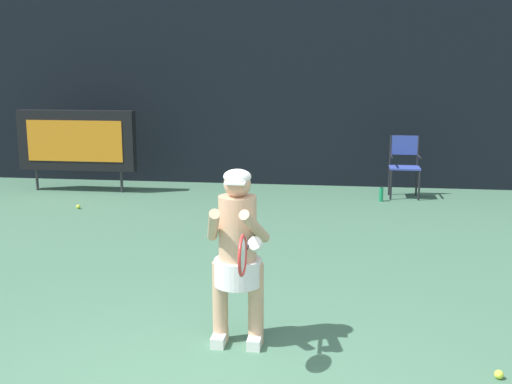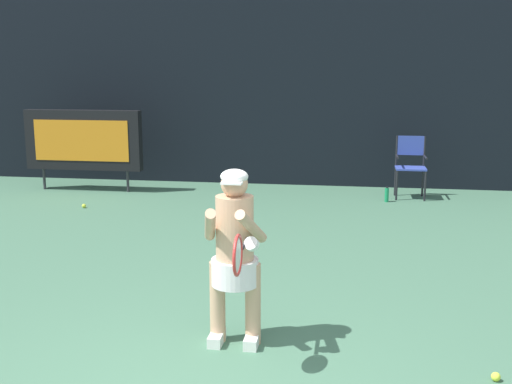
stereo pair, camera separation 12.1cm
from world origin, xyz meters
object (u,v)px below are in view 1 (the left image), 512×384
Objects in this scene: scoreboard at (77,141)px; umpire_chair at (404,163)px; tennis_racket at (243,254)px; tennis_ball_spare at (78,207)px; tennis_player at (238,251)px; water_bottle at (381,194)px; tennis_ball_loose at (499,374)px.

scoreboard reaches higher than umpire_chair.
scoreboard is at bearing 106.48° from tennis_racket.
scoreboard is at bearing 112.59° from tennis_ball_spare.
tennis_player reaches higher than tennis_ball_spare.
tennis_ball_loose is at bearing -85.50° from water_bottle.
umpire_chair is 6.69m from tennis_ball_loose.
water_bottle is at bearing -1.64° from scoreboard.
tennis_ball_loose is (0.49, -6.23, -0.09)m from water_bottle.
tennis_racket reaches higher than tennis_ball_spare.
tennis_ball_spare is at bearing -67.41° from scoreboard.
tennis_player reaches higher than water_bottle.
tennis_player is 2.45× the size of tennis_racket.
tennis_player is at bearing 170.08° from tennis_ball_loose.
tennis_racket is at bearing -104.91° from umpire_chair.
umpire_chair is at bearing 46.78° from water_bottle.
umpire_chair is at bearing 17.48° from tennis_ball_spare.
tennis_ball_loose is at bearing -89.33° from umpire_chair.
tennis_racket is (-1.41, -6.39, 0.81)m from water_bottle.
umpire_chair is 7.07m from tennis_racket.
water_bottle is at bearing 14.16° from tennis_ball_spare.
water_bottle is 0.44× the size of tennis_racket.
umpire_chair reaches higher than water_bottle.
scoreboard is 3.65× the size of tennis_racket.
water_bottle is 6.59m from tennis_racket.
scoreboard is 7.23m from tennis_player.
tennis_racket is (4.11, -6.54, -0.01)m from scoreboard.
tennis_player is 2.19m from tennis_ball_loose.
tennis_ball_loose is at bearing -46.73° from scoreboard.
tennis_ball_spare is at bearing -165.84° from water_bottle.
tennis_player is (-1.53, -5.87, 0.68)m from water_bottle.
water_bottle is 3.90× the size of tennis_ball_spare.
tennis_ball_spare is (-4.93, -1.25, -0.09)m from water_bottle.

